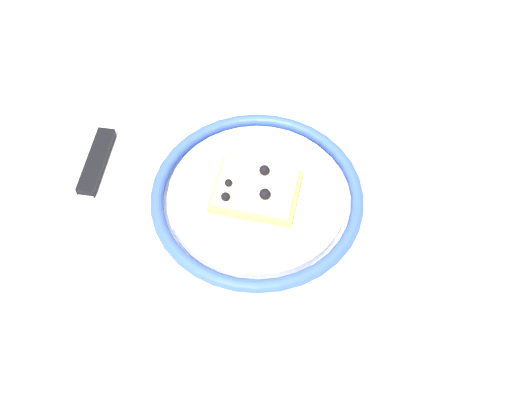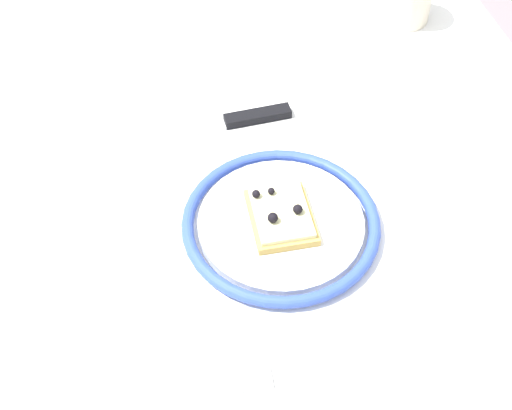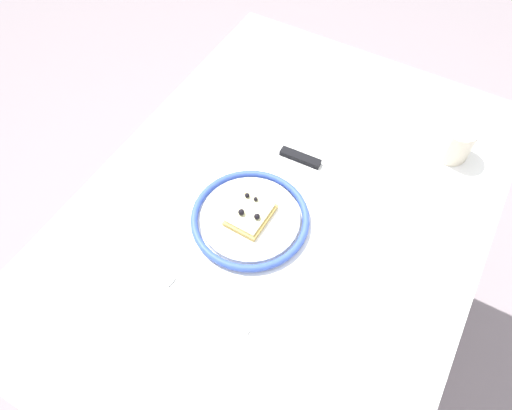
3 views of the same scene
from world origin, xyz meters
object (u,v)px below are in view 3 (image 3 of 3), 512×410
(plate, at_px, (250,218))
(cup, at_px, (455,141))
(knife, at_px, (286,152))
(fork, at_px, (200,300))
(dining_table, at_px, (280,235))
(pizza_slice_near, at_px, (250,214))

(plate, height_order, cup, cup)
(knife, height_order, cup, cup)
(fork, height_order, cup, cup)
(dining_table, height_order, plate, plate)
(knife, relative_size, cup, 3.11)
(dining_table, height_order, knife, knife)
(fork, bearing_deg, pizza_slice_near, 2.06)
(pizza_slice_near, height_order, fork, pizza_slice_near)
(cup, bearing_deg, fork, 152.83)
(fork, bearing_deg, knife, 3.71)
(fork, bearing_deg, plate, 2.11)
(plate, height_order, pizza_slice_near, pizza_slice_near)
(cup, bearing_deg, plate, 141.45)
(knife, bearing_deg, dining_table, -155.47)
(fork, distance_m, cup, 0.62)
(pizza_slice_near, bearing_deg, fork, -177.94)
(plate, relative_size, knife, 0.96)
(plate, xyz_separation_m, cup, (0.36, -0.29, 0.03))
(dining_table, relative_size, cup, 13.78)
(pizza_slice_near, bearing_deg, cup, -38.64)
(knife, distance_m, cup, 0.35)
(dining_table, height_order, fork, fork)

